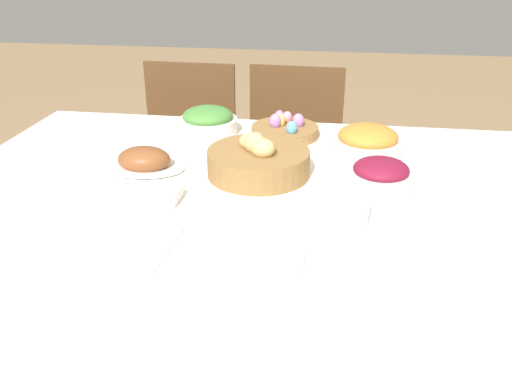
{
  "coord_description": "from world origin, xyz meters",
  "views": [
    {
      "loc": [
        0.18,
        -1.35,
        1.39
      ],
      "look_at": [
        -0.01,
        -0.08,
        0.81
      ],
      "focal_mm": 38.0,
      "sensor_mm": 36.0,
      "label": 1
    }
  ],
  "objects_px": {
    "egg_basket": "(285,129)",
    "green_salad_bowl": "(208,121)",
    "fork": "(167,250)",
    "butter_dish": "(155,195)",
    "chair_far_center": "(291,162)",
    "spoon": "(333,263)",
    "ham_platter": "(144,161)",
    "carrot_bowl": "(367,143)",
    "drinking_cup": "(352,208)",
    "beet_salad_bowl": "(380,176)",
    "chair_far_left": "(185,156)",
    "bread_basket": "(258,160)",
    "dinner_plate": "(241,255)",
    "knife": "(318,262)"
  },
  "relations": [
    {
      "from": "ham_platter",
      "to": "butter_dish",
      "type": "distance_m",
      "value": 0.22
    },
    {
      "from": "chair_far_center",
      "to": "chair_far_left",
      "type": "height_order",
      "value": "same"
    },
    {
      "from": "ham_platter",
      "to": "dinner_plate",
      "type": "relative_size",
      "value": 0.87
    },
    {
      "from": "bread_basket",
      "to": "butter_dish",
      "type": "distance_m",
      "value": 0.32
    },
    {
      "from": "chair_far_center",
      "to": "chair_far_left",
      "type": "relative_size",
      "value": 1.0
    },
    {
      "from": "bread_basket",
      "to": "beet_salad_bowl",
      "type": "xyz_separation_m",
      "value": [
        0.34,
        -0.06,
        -0.0
      ]
    },
    {
      "from": "bread_basket",
      "to": "knife",
      "type": "height_order",
      "value": "bread_basket"
    },
    {
      "from": "bread_basket",
      "to": "egg_basket",
      "type": "relative_size",
      "value": 1.27
    },
    {
      "from": "chair_far_left",
      "to": "drinking_cup",
      "type": "bearing_deg",
      "value": -55.14
    },
    {
      "from": "chair_far_center",
      "to": "fork",
      "type": "bearing_deg",
      "value": -95.27
    },
    {
      "from": "knife",
      "to": "dinner_plate",
      "type": "bearing_deg",
      "value": -176.53
    },
    {
      "from": "chair_far_left",
      "to": "carrot_bowl",
      "type": "height_order",
      "value": "chair_far_left"
    },
    {
      "from": "ham_platter",
      "to": "fork",
      "type": "bearing_deg",
      "value": -65.22
    },
    {
      "from": "dinner_plate",
      "to": "spoon",
      "type": "bearing_deg",
      "value": 0.0
    },
    {
      "from": "chair_far_center",
      "to": "fork",
      "type": "height_order",
      "value": "chair_far_center"
    },
    {
      "from": "chair_far_left",
      "to": "ham_platter",
      "type": "bearing_deg",
      "value": -80.62
    },
    {
      "from": "bread_basket",
      "to": "dinner_plate",
      "type": "distance_m",
      "value": 0.44
    },
    {
      "from": "fork",
      "to": "dinner_plate",
      "type": "bearing_deg",
      "value": 3.47
    },
    {
      "from": "chair_far_center",
      "to": "spoon",
      "type": "height_order",
      "value": "chair_far_center"
    },
    {
      "from": "egg_basket",
      "to": "drinking_cup",
      "type": "distance_m",
      "value": 0.64
    },
    {
      "from": "fork",
      "to": "butter_dish",
      "type": "relative_size",
      "value": 1.48
    },
    {
      "from": "carrot_bowl",
      "to": "fork",
      "type": "height_order",
      "value": "carrot_bowl"
    },
    {
      "from": "egg_basket",
      "to": "knife",
      "type": "height_order",
      "value": "egg_basket"
    },
    {
      "from": "chair_far_left",
      "to": "fork",
      "type": "relative_size",
      "value": 4.59
    },
    {
      "from": "chair_far_center",
      "to": "chair_far_left",
      "type": "xyz_separation_m",
      "value": [
        -0.48,
        0.0,
        0.0
      ]
    },
    {
      "from": "beet_salad_bowl",
      "to": "bread_basket",
      "type": "bearing_deg",
      "value": 170.09
    },
    {
      "from": "egg_basket",
      "to": "spoon",
      "type": "distance_m",
      "value": 0.8
    },
    {
      "from": "egg_basket",
      "to": "green_salad_bowl",
      "type": "distance_m",
      "value": 0.27
    },
    {
      "from": "carrot_bowl",
      "to": "butter_dish",
      "type": "distance_m",
      "value": 0.67
    },
    {
      "from": "beet_salad_bowl",
      "to": "spoon",
      "type": "distance_m",
      "value": 0.4
    },
    {
      "from": "fork",
      "to": "spoon",
      "type": "relative_size",
      "value": 1.0
    },
    {
      "from": "chair_far_left",
      "to": "carrot_bowl",
      "type": "relative_size",
      "value": 4.13
    },
    {
      "from": "carrot_bowl",
      "to": "butter_dish",
      "type": "bearing_deg",
      "value": -145.51
    },
    {
      "from": "carrot_bowl",
      "to": "drinking_cup",
      "type": "height_order",
      "value": "carrot_bowl"
    },
    {
      "from": "ham_platter",
      "to": "spoon",
      "type": "bearing_deg",
      "value": -37.85
    },
    {
      "from": "carrot_bowl",
      "to": "spoon",
      "type": "xyz_separation_m",
      "value": [
        -0.09,
        -0.61,
        -0.05
      ]
    },
    {
      "from": "chair_far_center",
      "to": "egg_basket",
      "type": "bearing_deg",
      "value": -86.2
    },
    {
      "from": "ham_platter",
      "to": "spoon",
      "type": "xyz_separation_m",
      "value": [
        0.56,
        -0.43,
        -0.02
      ]
    },
    {
      "from": "chair_far_center",
      "to": "egg_basket",
      "type": "xyz_separation_m",
      "value": [
        0.01,
        -0.47,
        0.31
      ]
    },
    {
      "from": "ham_platter",
      "to": "green_salad_bowl",
      "type": "relative_size",
      "value": 1.18
    },
    {
      "from": "carrot_bowl",
      "to": "drinking_cup",
      "type": "xyz_separation_m",
      "value": [
        -0.05,
        -0.43,
        -0.01
      ]
    },
    {
      "from": "fork",
      "to": "spoon",
      "type": "bearing_deg",
      "value": 3.47
    },
    {
      "from": "drinking_cup",
      "to": "ham_platter",
      "type": "bearing_deg",
      "value": 157.11
    },
    {
      "from": "egg_basket",
      "to": "green_salad_bowl",
      "type": "relative_size",
      "value": 1.12
    },
    {
      "from": "green_salad_bowl",
      "to": "beet_salad_bowl",
      "type": "relative_size",
      "value": 1.18
    },
    {
      "from": "carrot_bowl",
      "to": "chair_far_left",
      "type": "bearing_deg",
      "value": 139.98
    },
    {
      "from": "chair_far_center",
      "to": "fork",
      "type": "distance_m",
      "value": 1.3
    },
    {
      "from": "chair_far_center",
      "to": "drinking_cup",
      "type": "relative_size",
      "value": 10.53
    },
    {
      "from": "dinner_plate",
      "to": "ham_platter",
      "type": "bearing_deg",
      "value": 130.01
    },
    {
      "from": "carrot_bowl",
      "to": "spoon",
      "type": "bearing_deg",
      "value": -98.46
    }
  ]
}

